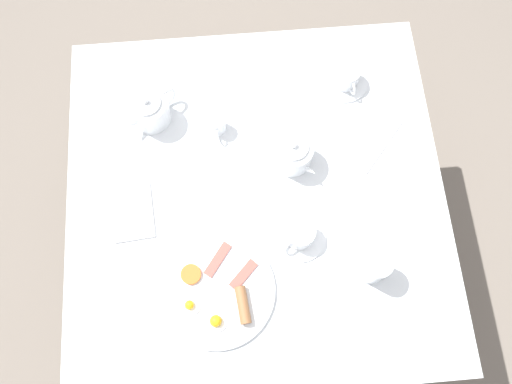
{
  "coord_description": "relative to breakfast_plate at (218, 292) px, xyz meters",
  "views": [
    {
      "loc": [
        0.42,
        -0.03,
        2.04
      ],
      "look_at": [
        0.0,
        0.0,
        0.73
      ],
      "focal_mm": 35.0,
      "sensor_mm": 36.0,
      "label": 1
    }
  ],
  "objects": [
    {
      "name": "teapot_far",
      "position": [
        -0.36,
        0.23,
        0.04
      ],
      "size": [
        0.16,
        0.12,
        0.11
      ],
      "rotation": [
        0.0,
        0.0,
        0.62
      ],
      "color": "white",
      "rests_on": "table"
    },
    {
      "name": "knife_by_plate",
      "position": [
        -0.38,
        0.5,
        -0.01
      ],
      "size": [
        0.16,
        0.14,
        0.0
      ],
      "rotation": [
        0.0,
        0.0,
        0.87
      ],
      "color": "silver",
      "rests_on": "table"
    },
    {
      "name": "napkin_folded",
      "position": [
        -0.24,
        -0.22,
        -0.0
      ],
      "size": [
        0.17,
        0.12,
        0.01
      ],
      "rotation": [
        0.0,
        0.0,
        3.22
      ],
      "color": "white",
      "rests_on": "table"
    },
    {
      "name": "teacup_with_saucer_left",
      "position": [
        -0.13,
        0.23,
        0.02
      ],
      "size": [
        0.15,
        0.15,
        0.07
      ],
      "color": "white",
      "rests_on": "table"
    },
    {
      "name": "table",
      "position": [
        -0.26,
        0.12,
        -0.07
      ],
      "size": [
        1.06,
        1.06,
        0.71
      ],
      "color": "silver",
      "rests_on": "ground_plane"
    },
    {
      "name": "ground_plane",
      "position": [
        -0.26,
        0.12,
        -0.71
      ],
      "size": [
        8.0,
        8.0,
        0.0
      ],
      "primitive_type": "plane",
      "color": "#70665B"
    },
    {
      "name": "creamer_jug",
      "position": [
        -0.47,
        0.03,
        0.02
      ],
      "size": [
        0.08,
        0.05,
        0.06
      ],
      "color": "white",
      "rests_on": "table"
    },
    {
      "name": "teacup_with_saucer_right",
      "position": [
        -0.6,
        0.42,
        0.02
      ],
      "size": [
        0.15,
        0.15,
        0.07
      ],
      "color": "white",
      "rests_on": "table"
    },
    {
      "name": "breakfast_plate",
      "position": [
        0.0,
        0.0,
        0.0
      ],
      "size": [
        0.31,
        0.31,
        0.04
      ],
      "color": "white",
      "rests_on": "table"
    },
    {
      "name": "teapot_near",
      "position": [
        -0.52,
        -0.16,
        0.04
      ],
      "size": [
        0.13,
        0.16,
        0.11
      ],
      "rotation": [
        0.0,
        0.0,
        5.37
      ],
      "color": "white",
      "rests_on": "table"
    },
    {
      "name": "water_glass_tall",
      "position": [
        -0.02,
        0.41,
        0.05
      ],
      "size": [
        0.07,
        0.07,
        0.11
      ],
      "color": "white",
      "rests_on": "table"
    },
    {
      "name": "fork_by_plate",
      "position": [
        -0.16,
        0.49,
        -0.01
      ],
      "size": [
        0.08,
        0.16,
        0.0
      ],
      "rotation": [
        0.0,
        0.0,
        2.72
      ],
      "color": "silver",
      "rests_on": "table"
    }
  ]
}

